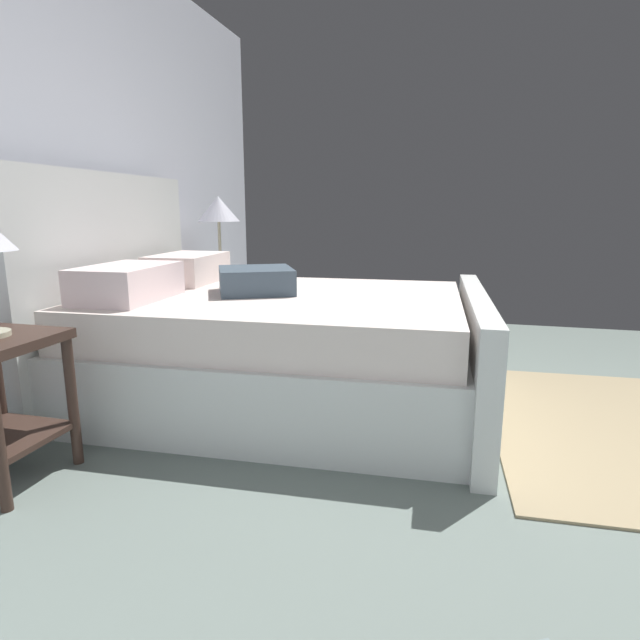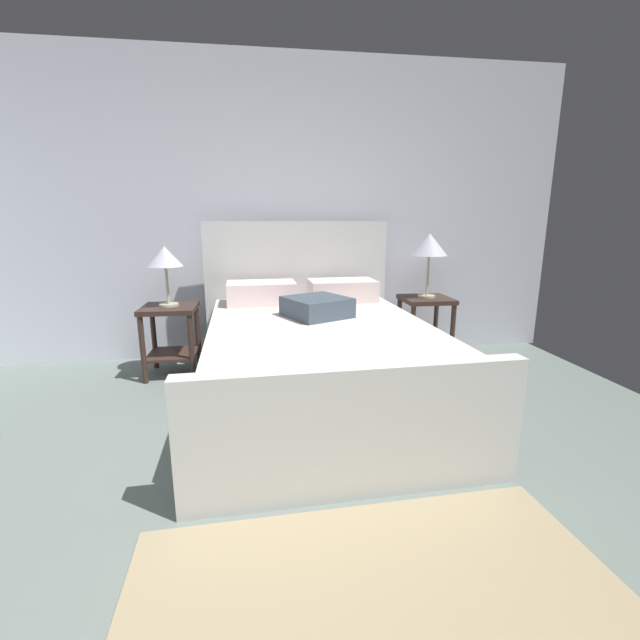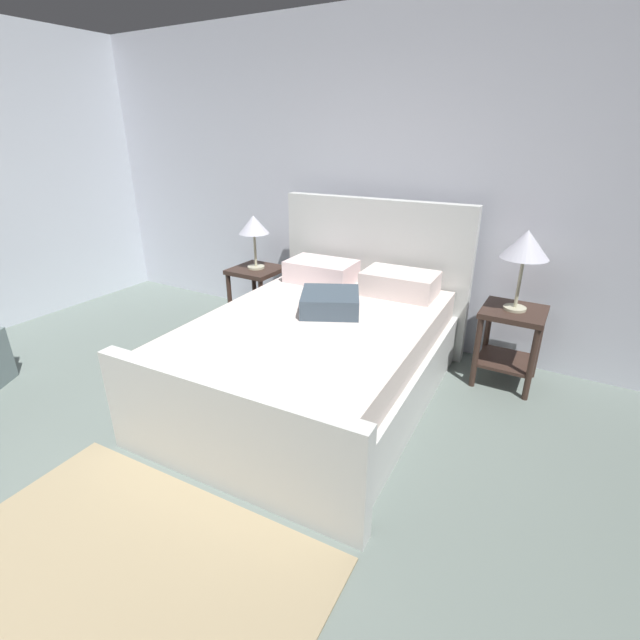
{
  "view_description": "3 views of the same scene",
  "coord_description": "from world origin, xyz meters",
  "px_view_note": "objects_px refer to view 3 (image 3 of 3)",
  "views": [
    {
      "loc": [
        -2.31,
        0.84,
        1.09
      ],
      "look_at": [
        0.35,
        1.53,
        0.5
      ],
      "focal_mm": 29.3,
      "sensor_mm": 36.0,
      "label": 1
    },
    {
      "loc": [
        0.03,
        -1.06,
        1.3
      ],
      "look_at": [
        0.4,
        1.59,
        0.67
      ],
      "focal_mm": 23.91,
      "sensor_mm": 36.0,
      "label": 2
    },
    {
      "loc": [
        1.88,
        -0.72,
        1.83
      ],
      "look_at": [
        0.54,
        1.58,
        0.7
      ],
      "focal_mm": 25.62,
      "sensor_mm": 36.0,
      "label": 3
    }
  ],
  "objects_px": {
    "nightstand_left": "(257,288)",
    "table_lamp_left": "(254,226)",
    "nightstand_right": "(510,334)",
    "table_lamp_right": "(526,246)",
    "bed": "(322,348)"
  },
  "relations": [
    {
      "from": "table_lamp_left",
      "to": "nightstand_right",
      "type": "bearing_deg",
      "value": 2.45
    },
    {
      "from": "bed",
      "to": "table_lamp_left",
      "type": "xyz_separation_m",
      "value": [
        -1.14,
        0.73,
        0.64
      ]
    },
    {
      "from": "bed",
      "to": "table_lamp_right",
      "type": "bearing_deg",
      "value": 35.82
    },
    {
      "from": "table_lamp_right",
      "to": "table_lamp_left",
      "type": "distance_m",
      "value": 2.29
    },
    {
      "from": "table_lamp_right",
      "to": "bed",
      "type": "bearing_deg",
      "value": -144.18
    },
    {
      "from": "nightstand_left",
      "to": "table_lamp_left",
      "type": "xyz_separation_m",
      "value": [
        -0.0,
        0.0,
        0.59
      ]
    },
    {
      "from": "bed",
      "to": "table_lamp_right",
      "type": "height_order",
      "value": "bed"
    },
    {
      "from": "nightstand_right",
      "to": "table_lamp_right",
      "type": "distance_m",
      "value": 0.67
    },
    {
      "from": "table_lamp_left",
      "to": "nightstand_left",
      "type": "bearing_deg",
      "value": -75.96
    },
    {
      "from": "bed",
      "to": "table_lamp_right",
      "type": "relative_size",
      "value": 3.9
    },
    {
      "from": "bed",
      "to": "nightstand_right",
      "type": "relative_size",
      "value": 3.79
    },
    {
      "from": "nightstand_right",
      "to": "nightstand_left",
      "type": "relative_size",
      "value": 1.0
    },
    {
      "from": "table_lamp_right",
      "to": "table_lamp_left",
      "type": "height_order",
      "value": "table_lamp_right"
    },
    {
      "from": "nightstand_right",
      "to": "table_lamp_left",
      "type": "relative_size",
      "value": 1.21
    },
    {
      "from": "nightstand_right",
      "to": "nightstand_left",
      "type": "bearing_deg",
      "value": -177.55
    }
  ]
}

